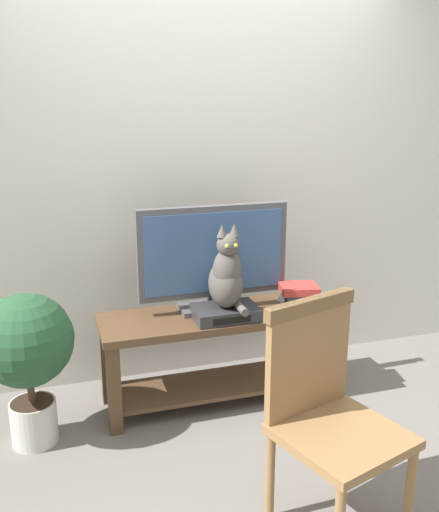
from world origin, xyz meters
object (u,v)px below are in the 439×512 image
object	(u,v)px
wooden_chair	(326,402)
book_stack	(299,295)
cat	(227,276)
media_box	(226,313)
tv_stand	(217,342)
tv	(213,256)
potted_plant	(27,350)

from	to	relation	value
wooden_chair	book_stack	distance (m)	1.08
cat	wooden_chair	xyz separation A→B (m)	(0.12, -0.97, -0.26)
media_box	wooden_chair	bearing A→B (deg)	-82.94
tv_stand	tv	bearing A→B (deg)	89.98
media_box	cat	size ratio (longest dim) A/B	0.74
potted_plant	cat	bearing A→B (deg)	1.58
tv_stand	potted_plant	xyz separation A→B (m)	(-1.05, -0.13, 0.15)
tv	cat	distance (m)	0.19
tv	cat	xyz separation A→B (m)	(0.02, -0.17, -0.07)
book_stack	potted_plant	size ratio (longest dim) A/B	0.31
wooden_chair	tv	bearing A→B (deg)	97.24
tv	potted_plant	size ratio (longest dim) A/B	1.07
tv	book_stack	bearing A→B (deg)	-13.85
book_stack	wooden_chair	bearing A→B (deg)	-108.74
wooden_chair	cat	bearing A→B (deg)	97.10
tv	potted_plant	distance (m)	1.12
tv_stand	cat	world-z (taller)	cat
cat	book_stack	distance (m)	0.50
media_box	wooden_chair	world-z (taller)	wooden_chair
wooden_chair	tv_stand	bearing A→B (deg)	97.71
tv_stand	tv	size ratio (longest dim) A/B	1.54
media_box	potted_plant	distance (m)	1.07
potted_plant	tv	bearing A→B (deg)	10.96
tv_stand	wooden_chair	world-z (taller)	wooden_chair
tv_stand	cat	distance (m)	0.45
tv_stand	book_stack	world-z (taller)	book_stack
tv_stand	wooden_chair	size ratio (longest dim) A/B	1.39
potted_plant	tv_stand	bearing A→B (deg)	7.20
tv	potted_plant	bearing A→B (deg)	-169.04
cat	wooden_chair	world-z (taller)	cat
tv_stand	potted_plant	distance (m)	1.07
tv	media_box	bearing A→B (deg)	-81.61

